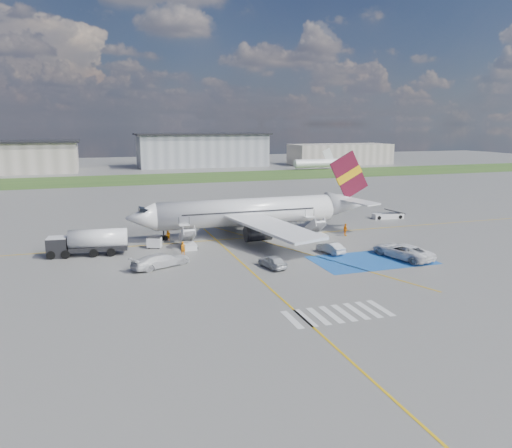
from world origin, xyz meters
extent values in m
plane|color=#60605E|center=(0.00, 0.00, 0.00)|extent=(400.00, 400.00, 0.00)
cube|color=#2D4C1E|center=(0.00, 95.00, 0.01)|extent=(400.00, 30.00, 0.01)
cube|color=gold|center=(0.00, 12.00, 0.01)|extent=(120.00, 0.20, 0.01)
cube|color=gold|center=(-5.00, -10.00, 0.01)|extent=(0.20, 60.00, 0.01)
cube|color=gold|center=(0.00, 12.00, 0.01)|extent=(20.71, 56.45, 0.01)
cube|color=#1B51A3|center=(10.00, -4.00, 0.01)|extent=(14.00, 8.00, 0.01)
cube|color=silver|center=(-6.00, -18.00, 0.01)|extent=(0.60, 4.00, 0.01)
cube|color=silver|center=(-4.80, -18.00, 0.01)|extent=(0.60, 4.00, 0.01)
cube|color=silver|center=(-3.60, -18.00, 0.01)|extent=(0.60, 4.00, 0.01)
cube|color=silver|center=(-2.40, -18.00, 0.01)|extent=(0.60, 4.00, 0.01)
cube|color=silver|center=(-1.20, -18.00, 0.01)|extent=(0.60, 4.00, 0.01)
cube|color=silver|center=(0.00, -18.00, 0.01)|extent=(0.60, 4.00, 0.01)
cube|color=silver|center=(1.20, -18.00, 0.01)|extent=(0.60, 4.00, 0.01)
cube|color=silver|center=(2.40, -18.00, 0.01)|extent=(0.60, 4.00, 0.01)
cube|color=gray|center=(20.00, 135.00, 6.00)|extent=(48.00, 18.00, 12.00)
cube|color=gray|center=(75.00, 128.00, 4.00)|extent=(40.00, 16.00, 8.00)
cylinder|color=silver|center=(0.00, 14.00, 3.40)|extent=(26.00, 3.90, 3.90)
cone|color=silver|center=(-15.00, 14.00, 3.40)|extent=(4.00, 3.90, 3.90)
cube|color=black|center=(-14.40, 14.00, 4.45)|extent=(1.67, 1.90, 0.82)
cone|color=silver|center=(16.20, 14.00, 3.80)|extent=(6.50, 3.90, 3.90)
cube|color=silver|center=(1.00, 5.50, 2.80)|extent=(9.86, 15.95, 1.40)
cube|color=silver|center=(1.00, 22.50, 2.80)|extent=(9.86, 15.95, 1.40)
cylinder|color=#38383A|center=(0.00, 8.40, 1.40)|extent=(3.40, 2.10, 2.10)
cylinder|color=#38383A|center=(0.00, 19.60, 1.40)|extent=(3.40, 2.10, 2.10)
cube|color=#520E1F|center=(16.50, 14.00, 8.20)|extent=(6.62, 0.30, 7.45)
cube|color=#E4AB0C|center=(16.50, 14.00, 8.20)|extent=(4.36, 0.40, 3.08)
cube|color=silver|center=(16.80, 10.80, 4.50)|extent=(4.73, 5.95, 0.49)
cube|color=silver|center=(16.80, 17.20, 4.50)|extent=(4.73, 5.95, 0.49)
cube|color=black|center=(0.00, 12.04, 3.75)|extent=(19.50, 0.04, 0.18)
cube|color=black|center=(0.00, 15.96, 3.75)|extent=(19.50, 0.04, 0.18)
cube|color=silver|center=(-9.50, 9.85, 1.45)|extent=(1.40, 3.73, 2.32)
cube|color=silver|center=(-9.50, 11.75, 2.50)|extent=(1.40, 1.00, 0.12)
cylinder|color=black|center=(-10.20, 11.75, 3.05)|extent=(0.06, 0.06, 1.10)
cylinder|color=black|center=(-8.80, 11.75, 3.05)|extent=(0.06, 0.06, 1.10)
cube|color=silver|center=(-9.50, 8.25, 0.35)|extent=(1.60, 2.40, 0.70)
cube|color=silver|center=(9.00, 9.85, 1.45)|extent=(1.40, 3.73, 2.32)
cube|color=silver|center=(9.00, 11.75, 2.50)|extent=(1.40, 1.00, 0.12)
cylinder|color=black|center=(8.30, 11.75, 3.05)|extent=(0.06, 0.06, 1.10)
cylinder|color=black|center=(9.70, 11.75, 3.05)|extent=(0.06, 0.06, 1.10)
cube|color=silver|center=(9.00, 8.25, 0.35)|extent=(1.60, 2.40, 0.70)
cube|color=black|center=(-25.43, 9.48, 1.17)|extent=(2.58, 2.58, 2.34)
cylinder|color=silver|center=(-20.67, 8.97, 2.04)|extent=(7.14, 3.07, 2.34)
cube|color=black|center=(-20.67, 8.97, 0.87)|extent=(7.14, 3.07, 0.51)
cube|color=silver|center=(-13.74, 10.12, 0.76)|extent=(2.07, 1.68, 1.26)
cube|color=black|center=(-13.74, 10.12, 1.44)|extent=(1.95, 1.56, 0.11)
cube|color=silver|center=(26.81, 18.68, 0.43)|extent=(5.36, 2.32, 0.86)
cube|color=black|center=(28.10, 18.53, 1.19)|extent=(3.52, 1.68, 0.96)
imported|color=#B3B7BB|center=(-2.28, -3.18, 0.71)|extent=(2.53, 4.44, 1.42)
imported|color=#AAABB1|center=(6.84, 0.54, 0.69)|extent=(2.35, 4.42, 1.38)
imported|color=white|center=(14.03, -4.19, 1.18)|extent=(4.18, 6.75, 2.35)
imported|color=silver|center=(-14.11, 1.06, 1.04)|extent=(5.76, 4.11, 2.09)
imported|color=orange|center=(-10.79, 5.60, 0.83)|extent=(0.67, 0.51, 1.67)
imported|color=orange|center=(-11.43, 13.73, 0.78)|extent=(0.91, 0.96, 1.56)
imported|color=orange|center=(13.35, 8.79, 0.91)|extent=(0.46, 1.08, 1.82)
camera|label=1|loc=(-21.03, -53.89, 15.85)|focal=35.00mm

